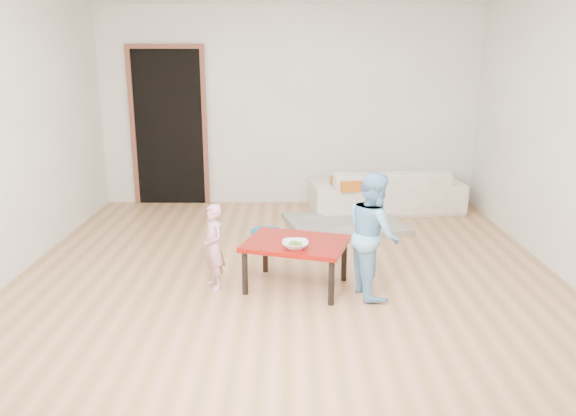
{
  "coord_description": "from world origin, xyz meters",
  "views": [
    {
      "loc": [
        0.02,
        -5.02,
        1.96
      ],
      "look_at": [
        0.0,
        -0.2,
        0.65
      ],
      "focal_mm": 35.0,
      "sensor_mm": 36.0,
      "label": 1
    }
  ],
  "objects_px": {
    "basin": "(267,235)",
    "bowl": "(295,245)",
    "child_pink": "(213,247)",
    "child_blue": "(373,234)",
    "sofa": "(386,190)",
    "red_table": "(296,264)"
  },
  "relations": [
    {
      "from": "red_table",
      "to": "bowl",
      "type": "xyz_separation_m",
      "value": [
        -0.01,
        -0.17,
        0.24
      ]
    },
    {
      "from": "basin",
      "to": "child_pink",
      "type": "bearing_deg",
      "value": -107.24
    },
    {
      "from": "child_pink",
      "to": "basin",
      "type": "xyz_separation_m",
      "value": [
        0.4,
        1.29,
        -0.32
      ]
    },
    {
      "from": "sofa",
      "to": "child_pink",
      "type": "distance_m",
      "value": 3.15
    },
    {
      "from": "bowl",
      "to": "child_blue",
      "type": "xyz_separation_m",
      "value": [
        0.65,
        0.04,
        0.08
      ]
    },
    {
      "from": "red_table",
      "to": "child_blue",
      "type": "distance_m",
      "value": 0.73
    },
    {
      "from": "red_table",
      "to": "child_pink",
      "type": "height_order",
      "value": "child_pink"
    },
    {
      "from": "sofa",
      "to": "child_blue",
      "type": "height_order",
      "value": "child_blue"
    },
    {
      "from": "sofa",
      "to": "child_pink",
      "type": "relative_size",
      "value": 2.57
    },
    {
      "from": "bowl",
      "to": "sofa",
      "type": "bearing_deg",
      "value": 65.88
    },
    {
      "from": "bowl",
      "to": "child_pink",
      "type": "relative_size",
      "value": 0.29
    },
    {
      "from": "bowl",
      "to": "basin",
      "type": "height_order",
      "value": "bowl"
    },
    {
      "from": "sofa",
      "to": "bowl",
      "type": "height_order",
      "value": "sofa"
    },
    {
      "from": "basin",
      "to": "bowl",
      "type": "bearing_deg",
      "value": -78.34
    },
    {
      "from": "bowl",
      "to": "child_blue",
      "type": "relative_size",
      "value": 0.21
    },
    {
      "from": "red_table",
      "to": "basin",
      "type": "xyz_separation_m",
      "value": [
        -0.31,
        1.29,
        -0.16
      ]
    },
    {
      "from": "sofa",
      "to": "basin",
      "type": "relative_size",
      "value": 5.38
    },
    {
      "from": "red_table",
      "to": "child_blue",
      "type": "bearing_deg",
      "value": -11.57
    },
    {
      "from": "bowl",
      "to": "child_pink",
      "type": "height_order",
      "value": "child_pink"
    },
    {
      "from": "child_blue",
      "to": "sofa",
      "type": "bearing_deg",
      "value": -24.93
    },
    {
      "from": "red_table",
      "to": "basin",
      "type": "relative_size",
      "value": 2.36
    },
    {
      "from": "red_table",
      "to": "child_pink",
      "type": "xyz_separation_m",
      "value": [
        -0.71,
        -0.0,
        0.16
      ]
    }
  ]
}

